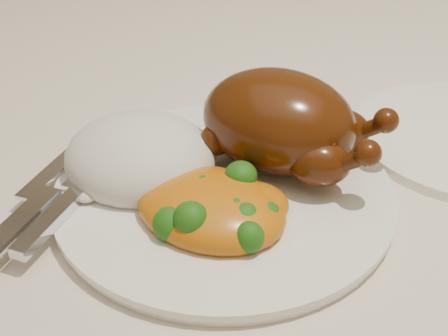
# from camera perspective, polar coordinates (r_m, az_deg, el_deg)

# --- Properties ---
(dining_table) EXTENTS (1.60, 0.90, 0.76)m
(dining_table) POSITION_cam_1_polar(r_m,az_deg,el_deg) (0.67, 5.18, -5.17)
(dining_table) COLOR brown
(dining_table) RESTS_ON floor
(tablecloth) EXTENTS (1.73, 1.03, 0.18)m
(tablecloth) POSITION_cam_1_polar(r_m,az_deg,el_deg) (0.62, 5.53, 0.03)
(tablecloth) COLOR beige
(tablecloth) RESTS_ON dining_table
(dinner_plate) EXTENTS (0.29, 0.29, 0.01)m
(dinner_plate) POSITION_cam_1_polar(r_m,az_deg,el_deg) (0.52, 0.00, -2.34)
(dinner_plate) COLOR white
(dinner_plate) RESTS_ON tablecloth
(roast_chicken) EXTENTS (0.18, 0.14, 0.09)m
(roast_chicken) POSITION_cam_1_polar(r_m,az_deg,el_deg) (0.53, 5.38, 4.16)
(roast_chicken) COLOR #4E1F08
(roast_chicken) RESTS_ON dinner_plate
(rice_mound) EXTENTS (0.14, 0.12, 0.07)m
(rice_mound) POSITION_cam_1_polar(r_m,az_deg,el_deg) (0.54, -7.66, 0.88)
(rice_mound) COLOR white
(rice_mound) RESTS_ON dinner_plate
(mac_and_cheese) EXTENTS (0.15, 0.13, 0.05)m
(mac_and_cheese) POSITION_cam_1_polar(r_m,az_deg,el_deg) (0.48, -0.74, -3.72)
(mac_and_cheese) COLOR orange
(mac_and_cheese) RESTS_ON dinner_plate
(cutlery) EXTENTS (0.06, 0.20, 0.01)m
(cutlery) POSITION_cam_1_polar(r_m,az_deg,el_deg) (0.52, -15.56, -2.70)
(cutlery) COLOR silver
(cutlery) RESTS_ON dinner_plate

